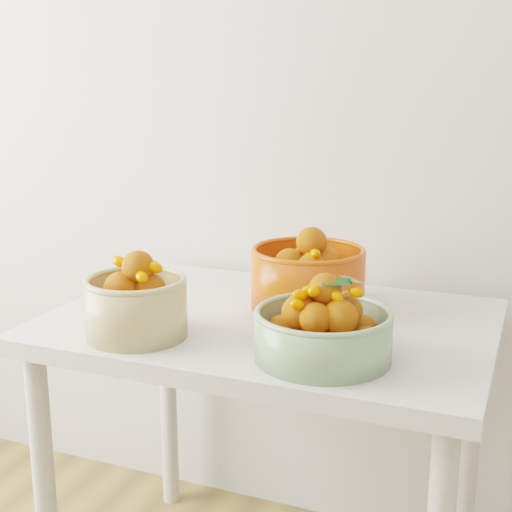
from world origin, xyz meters
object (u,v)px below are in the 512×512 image
object	(u,v)px
table	(270,356)
bowl_cream	(136,304)
bowl_orange	(308,276)
bowl_green	(323,330)

from	to	relation	value
table	bowl_cream	distance (m)	0.35
table	bowl_orange	xyz separation A→B (m)	(0.06, 0.10, 0.17)
bowl_orange	bowl_green	bearing A→B (deg)	-66.78
bowl_green	bowl_cream	bearing A→B (deg)	-176.50
bowl_cream	bowl_green	world-z (taller)	bowl_cream
bowl_orange	bowl_cream	bearing A→B (deg)	-130.30
bowl_cream	bowl_orange	bearing A→B (deg)	49.70
table	bowl_cream	bearing A→B (deg)	-134.87
table	bowl_orange	distance (m)	0.21
table	bowl_orange	size ratio (longest dim) A/B	2.85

